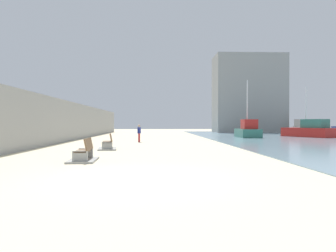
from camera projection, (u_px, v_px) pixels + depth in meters
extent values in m
plane|color=beige|center=(149.00, 142.00, 27.29)|extent=(120.00, 120.00, 0.00)
cube|color=#9E9E99|center=(60.00, 121.00, 26.98)|extent=(0.80, 64.00, 3.59)
cube|color=#9E9E99|center=(80.00, 157.00, 12.92)|extent=(0.61, 0.23, 0.50)
cube|color=#9E9E99|center=(86.00, 154.00, 14.31)|extent=(0.61, 0.23, 0.50)
cube|color=brown|center=(83.00, 151.00, 13.62)|extent=(0.57, 1.62, 0.06)
cube|color=brown|center=(89.00, 144.00, 13.63)|extent=(0.24, 1.61, 0.50)
cube|color=#9E9E99|center=(83.00, 160.00, 13.62)|extent=(1.20, 2.15, 0.08)
cube|color=#9E9E99|center=(107.00, 146.00, 19.01)|extent=(0.62, 0.27, 0.50)
cube|color=#9E9E99|center=(108.00, 145.00, 20.39)|extent=(0.62, 0.27, 0.50)
cube|color=brown|center=(107.00, 142.00, 19.70)|extent=(0.69, 1.65, 0.06)
cube|color=brown|center=(111.00, 138.00, 19.73)|extent=(0.36, 1.61, 0.50)
cube|color=#9E9E99|center=(107.00, 149.00, 19.70)|extent=(1.35, 2.22, 0.08)
cylinder|color=#B22D33|center=(139.00, 138.00, 27.17)|extent=(0.12, 0.12, 0.75)
cylinder|color=#B22D33|center=(139.00, 138.00, 27.29)|extent=(0.12, 0.12, 0.75)
cube|color=navy|center=(139.00, 130.00, 27.22)|extent=(0.28, 0.36, 0.53)
sphere|color=tan|center=(139.00, 126.00, 27.22)|extent=(0.20, 0.20, 0.20)
cylinder|color=navy|center=(138.00, 130.00, 27.01)|extent=(0.09, 0.09, 0.48)
cylinder|color=navy|center=(140.00, 130.00, 27.43)|extent=(0.09, 0.09, 0.48)
cube|color=beige|center=(299.00, 129.00, 53.74)|extent=(4.75, 7.12, 1.04)
cube|color=beige|center=(299.00, 123.00, 52.78)|extent=(2.57, 3.36, 1.17)
cube|color=#337060|center=(248.00, 133.00, 35.56)|extent=(2.24, 4.27, 0.95)
cube|color=red|center=(249.00, 124.00, 34.92)|extent=(1.53, 1.90, 1.05)
cylinder|color=silver|center=(247.00, 104.00, 35.75)|extent=(0.12, 0.12, 5.50)
cube|color=red|center=(308.00, 132.00, 36.78)|extent=(4.52, 6.53, 1.04)
cube|color=#337060|center=(315.00, 124.00, 35.94)|extent=(2.52, 3.11, 1.00)
cylinder|color=silver|center=(306.00, 107.00, 37.03)|extent=(0.12, 0.12, 4.86)
cube|color=gray|center=(249.00, 94.00, 55.87)|extent=(12.00, 6.00, 13.46)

